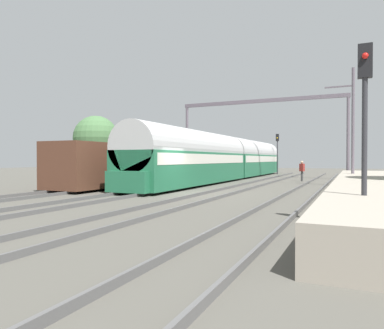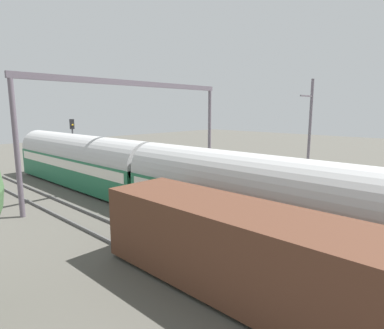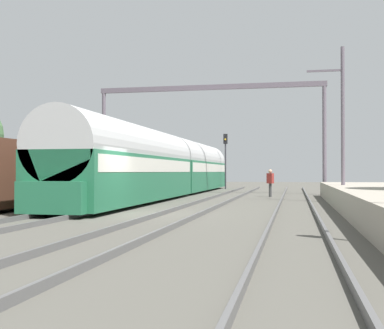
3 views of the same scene
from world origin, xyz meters
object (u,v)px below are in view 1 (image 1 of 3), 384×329
at_px(passenger_train, 229,158).
at_px(railway_signal_near, 365,110).
at_px(railway_signal_far, 277,148).
at_px(catenary_gantry, 260,119).
at_px(freight_car, 126,165).
at_px(person_crossing, 302,169).

distance_m(passenger_train, railway_signal_near, 23.61).
relative_size(passenger_train, railway_signal_far, 6.55).
height_order(passenger_train, railway_signal_far, railway_signal_far).
height_order(railway_signal_far, catenary_gantry, catenary_gantry).
relative_size(freight_car, railway_signal_far, 2.59).
bearing_deg(freight_car, railway_signal_far, 75.96).
bearing_deg(passenger_train, freight_car, -110.78).
distance_m(passenger_train, railway_signal_far, 13.37).
height_order(railway_signal_near, railway_signal_far, railway_signal_far).
bearing_deg(catenary_gantry, person_crossing, -40.77).
bearing_deg(railway_signal_far, freight_car, -104.04).
height_order(freight_car, railway_signal_near, railway_signal_near).
bearing_deg(freight_car, railway_signal_near, -34.86).
bearing_deg(railway_signal_near, catenary_gantry, 109.54).
distance_m(passenger_train, person_crossing, 6.63).
bearing_deg(freight_car, person_crossing, 44.53).
bearing_deg(freight_car, catenary_gantry, 67.09).
bearing_deg(passenger_train, railway_signal_far, 81.72).
bearing_deg(railway_signal_near, freight_car, 145.14).
relative_size(freight_car, railway_signal_near, 2.64).
relative_size(railway_signal_near, railway_signal_far, 0.98).
height_order(freight_car, catenary_gantry, catenary_gantry).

